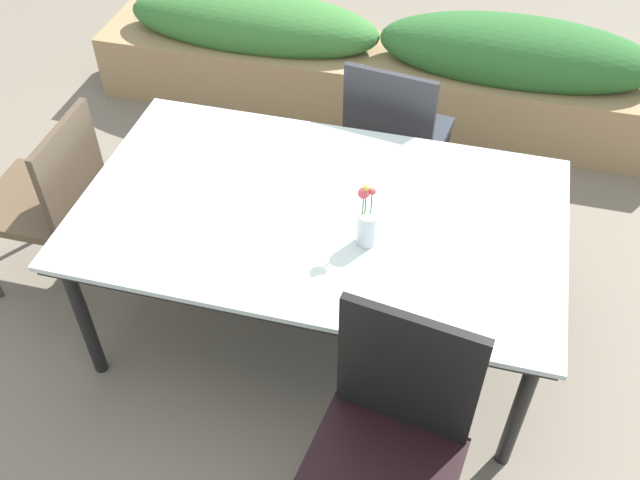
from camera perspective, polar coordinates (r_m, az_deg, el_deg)
The scene contains 7 objects.
ground_plane at distance 3.29m, azimuth -1.68°, elevation -7.18°, with size 12.00×12.00×0.00m, color #756B5B.
dining_table at distance 2.83m, azimuth 0.00°, elevation 1.66°, with size 1.89×1.12×0.71m.
chair_far_side at distance 3.54m, azimuth 5.96°, elevation 8.57°, with size 0.52×0.52×0.92m.
chair_near_right at distance 2.34m, azimuth 5.55°, elevation -15.52°, with size 0.54×0.54×1.02m.
chair_end_left at distance 3.37m, azimuth -20.74°, elevation 3.47°, with size 0.47×0.47×0.90m.
flower_vase at distance 2.61m, azimuth 3.73°, elevation 1.30°, with size 0.08×0.08×0.27m.
planter_box at distance 4.41m, azimuth 4.90°, elevation 13.81°, with size 3.46×0.55×0.72m.
Camera 1 is at (0.60, -1.94, 2.59)m, focal length 40.10 mm.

